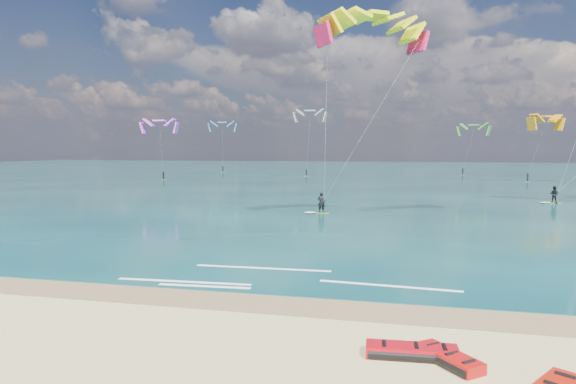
% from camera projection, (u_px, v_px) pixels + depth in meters
% --- Properties ---
extents(ground, '(320.00, 320.00, 0.00)m').
position_uv_depth(ground, '(352.00, 201.00, 54.72)').
color(ground, tan).
rests_on(ground, ground).
extents(wet_sand_strip, '(320.00, 2.40, 0.01)m').
position_uv_depth(wet_sand_strip, '(241.00, 302.00, 18.84)').
color(wet_sand_strip, brown).
rests_on(wet_sand_strip, ground).
extents(sea, '(320.00, 200.00, 0.04)m').
position_uv_depth(sea, '(382.00, 173.00, 116.77)').
color(sea, '#092D32').
rests_on(sea, ground).
extents(packed_kite_left, '(2.69, 1.22, 0.38)m').
position_uv_depth(packed_kite_left, '(412.00, 357.00, 13.82)').
color(packed_kite_left, '#B20913').
rests_on(packed_kite_left, ground).
extents(packed_kite_mid, '(2.10, 2.25, 0.35)m').
position_uv_depth(packed_kite_mid, '(448.00, 364.00, 13.41)').
color(packed_kite_mid, '#BB0F0D').
rests_on(packed_kite_mid, ground).
extents(kitesurfer_main, '(11.72, 9.04, 16.78)m').
position_uv_depth(kitesurfer_main, '(346.00, 110.00, 40.11)').
color(kitesurfer_main, '#9FCD18').
rests_on(kitesurfer_main, sea).
extents(shoreline_foam, '(14.23, 4.05, 0.01)m').
position_uv_depth(shoreline_foam, '(264.00, 279.00, 21.92)').
color(shoreline_foam, white).
rests_on(shoreline_foam, ground).
extents(distant_kites, '(68.15, 32.81, 12.81)m').
position_uv_depth(distant_kites, '(333.00, 149.00, 97.56)').
color(distant_kites, '#2972B5').
rests_on(distant_kites, ground).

